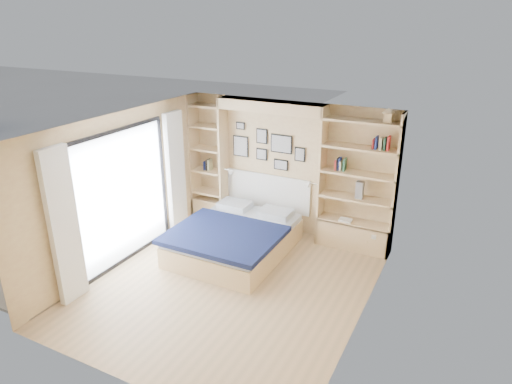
% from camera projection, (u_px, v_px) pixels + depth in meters
% --- Properties ---
extents(ground, '(4.50, 4.50, 0.00)m').
position_uv_depth(ground, '(230.00, 286.00, 7.03)').
color(ground, tan).
rests_on(ground, ground).
extents(room_shell, '(4.50, 4.50, 4.50)m').
position_uv_depth(room_shell, '(252.00, 186.00, 8.07)').
color(room_shell, '#D4B87F').
rests_on(room_shell, ground).
extents(bed, '(1.80, 2.37, 1.07)m').
position_uv_depth(bed, '(235.00, 237.00, 7.94)').
color(bed, '#DAB985').
rests_on(bed, ground).
extents(photo_gallery, '(1.48, 0.02, 0.82)m').
position_uv_depth(photo_gallery, '(266.00, 147.00, 8.49)').
color(photo_gallery, black).
rests_on(photo_gallery, ground).
extents(reading_lamps, '(1.92, 0.12, 0.15)m').
position_uv_depth(reading_lamps, '(268.00, 177.00, 8.43)').
color(reading_lamps, silver).
rests_on(reading_lamps, ground).
extents(shelf_decor, '(3.56, 0.23, 2.03)m').
position_uv_depth(shelf_decor, '(345.00, 156.00, 7.69)').
color(shelf_decor, '#A51E1E').
rests_on(shelf_decor, ground).
extents(deck, '(3.20, 4.00, 0.05)m').
position_uv_depth(deck, '(63.00, 238.00, 8.55)').
color(deck, '#716554').
rests_on(deck, ground).
extents(deck_chair, '(0.51, 0.80, 0.78)m').
position_uv_depth(deck_chair, '(64.00, 223.00, 8.26)').
color(deck_chair, tan).
rests_on(deck_chair, ground).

